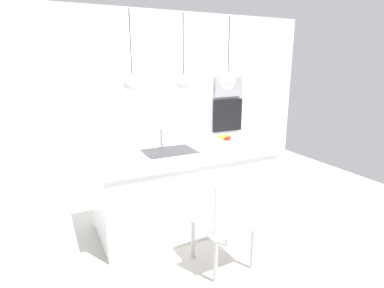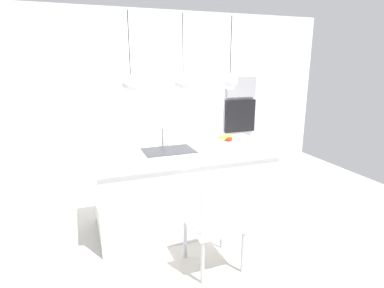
{
  "view_description": "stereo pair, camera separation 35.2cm",
  "coord_description": "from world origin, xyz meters",
  "views": [
    {
      "loc": [
        -1.41,
        -3.06,
        1.86
      ],
      "look_at": [
        0.1,
        0.0,
        0.96
      ],
      "focal_mm": 29.34,
      "sensor_mm": 36.0,
      "label": 1
    },
    {
      "loc": [
        -1.09,
        -3.2,
        1.86
      ],
      "look_at": [
        0.1,
        0.0,
        0.96
      ],
      "focal_mm": 29.34,
      "sensor_mm": 36.0,
      "label": 2
    }
  ],
  "objects": [
    {
      "name": "fruit_bowl",
      "position": [
        0.53,
        -0.05,
        0.96
      ],
      "size": [
        0.26,
        0.25,
        0.14
      ],
      "color": "beige",
      "rests_on": "kitchen_island"
    },
    {
      "name": "pendant_light_center",
      "position": [
        0.0,
        0.0,
        1.64
      ],
      "size": [
        0.18,
        0.18,
        0.78
      ],
      "color": "silver"
    },
    {
      "name": "kitchen_island",
      "position": [
        0.0,
        0.0,
        0.46
      ],
      "size": [
        2.01,
        0.91,
        0.91
      ],
      "color": "white",
      "rests_on": "ground"
    },
    {
      "name": "sink_basin",
      "position": [
        -0.18,
        0.0,
        0.9
      ],
      "size": [
        0.56,
        0.4,
        0.02
      ],
      "primitive_type": "cube",
      "color": "#2D2D30",
      "rests_on": "kitchen_island"
    },
    {
      "name": "floor",
      "position": [
        0.0,
        0.0,
        0.0
      ],
      "size": [
        6.6,
        6.6,
        0.0
      ],
      "primitive_type": "plane",
      "color": "#BCB7AD",
      "rests_on": "ground"
    },
    {
      "name": "faucet",
      "position": [
        -0.18,
        0.21,
        1.05
      ],
      "size": [
        0.02,
        0.17,
        0.22
      ],
      "color": "silver",
      "rests_on": "kitchen_island"
    },
    {
      "name": "back_wall",
      "position": [
        0.0,
        1.65,
        1.3
      ],
      "size": [
        6.0,
        0.1,
        2.6
      ],
      "primitive_type": "cube",
      "color": "white",
      "rests_on": "ground"
    },
    {
      "name": "oven",
      "position": [
        1.58,
        1.58,
        0.93
      ],
      "size": [
        0.56,
        0.08,
        0.56
      ],
      "primitive_type": "cube",
      "color": "black",
      "rests_on": "back_wall"
    },
    {
      "name": "microwave",
      "position": [
        1.58,
        1.58,
        1.43
      ],
      "size": [
        0.54,
        0.08,
        0.34
      ],
      "primitive_type": "cube",
      "color": "#9E9EA3",
      "rests_on": "back_wall"
    },
    {
      "name": "pendant_light_left",
      "position": [
        -0.55,
        0.0,
        1.64
      ],
      "size": [
        0.18,
        0.18,
        0.78
      ],
      "color": "silver"
    },
    {
      "name": "pendant_light_right",
      "position": [
        0.55,
        0.0,
        1.64
      ],
      "size": [
        0.18,
        0.18,
        0.78
      ],
      "color": "silver"
    },
    {
      "name": "chair_near",
      "position": [
        -0.0,
        -0.92,
        0.5
      ],
      "size": [
        0.47,
        0.48,
        0.89
      ],
      "color": "white",
      "rests_on": "ground"
    }
  ]
}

